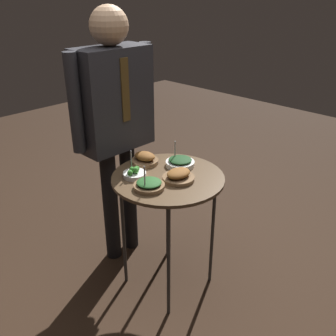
# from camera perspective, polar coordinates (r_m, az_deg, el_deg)

# --- Properties ---
(ground_plane) EXTENTS (8.00, 8.00, 0.00)m
(ground_plane) POSITION_cam_1_polar(r_m,az_deg,el_deg) (2.47, 0.00, -16.70)
(ground_plane) COLOR black
(serving_cart) EXTENTS (0.62, 0.62, 0.74)m
(serving_cart) POSITION_cam_1_polar(r_m,az_deg,el_deg) (2.07, 0.00, -2.78)
(serving_cart) COLOR brown
(serving_cart) RESTS_ON ground_plane
(bowl_roast_far_rim) EXTENTS (0.17, 0.17, 0.06)m
(bowl_roast_far_rim) POSITION_cam_1_polar(r_m,az_deg,el_deg) (1.99, 1.61, -1.20)
(bowl_roast_far_rim) COLOR brown
(bowl_roast_far_rim) RESTS_ON serving_cart
(bowl_spinach_back_right) EXTENTS (0.17, 0.17, 0.14)m
(bowl_spinach_back_right) POSITION_cam_1_polar(r_m,az_deg,el_deg) (2.16, 1.85, 0.90)
(bowl_spinach_back_right) COLOR white
(bowl_spinach_back_right) RESTS_ON serving_cart
(bowl_broccoli_center) EXTENTS (0.13, 0.13, 0.14)m
(bowl_broccoli_center) POSITION_cam_1_polar(r_m,az_deg,el_deg) (2.04, -5.14, -0.82)
(bowl_broccoli_center) COLOR white
(bowl_broccoli_center) RESTS_ON serving_cart
(bowl_roast_near_rim) EXTENTS (0.16, 0.16, 0.07)m
(bowl_roast_near_rim) POSITION_cam_1_polar(r_m,az_deg,el_deg) (2.19, -3.54, 1.40)
(bowl_roast_near_rim) COLOR brown
(bowl_roast_near_rim) RESTS_ON serving_cart
(bowl_spinach_front_left) EXTENTS (0.16, 0.16, 0.15)m
(bowl_spinach_front_left) POSITION_cam_1_polar(r_m,az_deg,el_deg) (1.92, -2.91, -2.57)
(bowl_spinach_front_left) COLOR brown
(bowl_spinach_front_left) RESTS_ON serving_cart
(waiter_figure) EXTENTS (0.59, 0.22, 1.59)m
(waiter_figure) POSITION_cam_1_polar(r_m,az_deg,el_deg) (2.25, -8.20, 8.48)
(waiter_figure) COLOR black
(waiter_figure) RESTS_ON ground_plane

